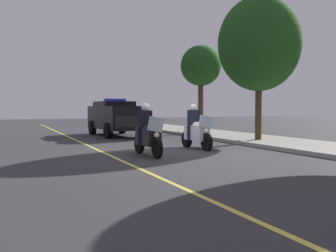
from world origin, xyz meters
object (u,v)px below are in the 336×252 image
(police_motorcycle_lead_left, at_px, (148,134))
(police_motorcycle_lead_right, at_px, (196,131))
(tree_far_back, at_px, (201,66))
(cyclist_background, at_px, (127,118))
(police_suv, at_px, (115,117))
(tree_mid_block, at_px, (259,44))

(police_motorcycle_lead_left, distance_m, police_motorcycle_lead_right, 2.58)
(police_motorcycle_lead_left, height_order, tree_far_back, tree_far_back)
(police_motorcycle_lead_left, relative_size, cyclist_background, 1.22)
(police_motorcycle_lead_left, distance_m, cyclist_background, 13.96)
(police_motorcycle_lead_right, xyz_separation_m, police_suv, (-7.63, -0.98, 0.37))
(police_motorcycle_lead_left, xyz_separation_m, cyclist_background, (-13.49, 3.60, 0.14))
(tree_mid_block, bearing_deg, police_suv, -140.54)
(police_motorcycle_lead_right, bearing_deg, cyclist_background, 174.30)
(police_motorcycle_lead_left, height_order, police_motorcycle_lead_right, same)
(police_motorcycle_lead_left, xyz_separation_m, police_suv, (-8.67, 1.38, 0.37))
(police_motorcycle_lead_left, height_order, police_suv, police_suv)
(police_motorcycle_lead_right, height_order, tree_far_back, tree_far_back)
(police_motorcycle_lead_left, height_order, cyclist_background, police_motorcycle_lead_left)
(police_suv, height_order, tree_mid_block, tree_mid_block)
(tree_mid_block, xyz_separation_m, tree_far_back, (-6.18, 0.38, -0.39))
(police_suv, bearing_deg, cyclist_background, 155.22)
(police_motorcycle_lead_left, relative_size, police_motorcycle_lead_right, 1.00)
(police_suv, relative_size, cyclist_background, 2.82)
(police_motorcycle_lead_right, distance_m, cyclist_background, 12.50)
(police_motorcycle_lead_left, relative_size, tree_far_back, 0.41)
(police_motorcycle_lead_right, bearing_deg, police_suv, -172.67)
(police_motorcycle_lead_left, bearing_deg, police_suv, 170.97)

